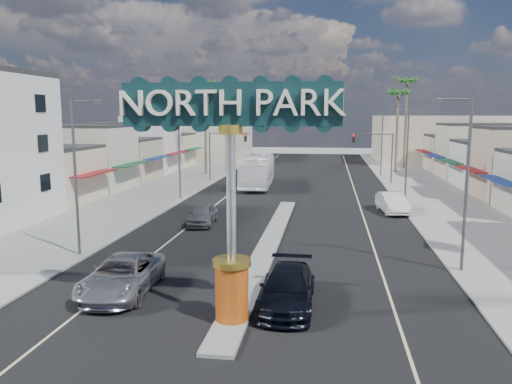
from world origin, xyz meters
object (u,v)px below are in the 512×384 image
(streetlight_r_mid, at_px, (405,149))
(palm_right_mid, at_px, (398,97))
(suv_right, at_px, (287,288))
(city_bus, at_px, (258,171))
(streetlight_l_mid, at_px, (181,147))
(streetlight_l_far, at_px, (227,137))
(traffic_signal_right, at_px, (376,148))
(palm_left_far, at_px, (205,90))
(traffic_signal_left, at_px, (224,147))
(streetlight_r_near, at_px, (464,176))
(car_parked_right, at_px, (392,203))
(streetlight_l_near, at_px, (78,170))
(car_parked_left, at_px, (202,214))
(suv_left, at_px, (122,275))
(gateway_sign, at_px, (231,174))
(palm_right_far, at_px, (407,86))
(streetlight_r_far, at_px, (381,138))

(streetlight_r_mid, distance_m, palm_right_mid, 26.71)
(suv_right, xyz_separation_m, city_bus, (-6.44, 36.03, 0.98))
(streetlight_l_mid, height_order, streetlight_l_far, same)
(traffic_signal_right, xyz_separation_m, palm_right_mid, (3.82, 12.01, 6.33))
(palm_left_far, bearing_deg, city_bus, -49.21)
(traffic_signal_left, xyz_separation_m, streetlight_r_near, (19.62, -33.99, 0.79))
(streetlight_r_near, xyz_separation_m, suv_right, (-8.43, -5.96, -4.26))
(traffic_signal_left, relative_size, car_parked_right, 1.17)
(streetlight_l_far, distance_m, city_bus, 13.75)
(streetlight_l_near, distance_m, streetlight_l_far, 42.00)
(car_parked_left, relative_size, car_parked_right, 0.89)
(city_bus, bearing_deg, suv_left, -94.65)
(traffic_signal_right, height_order, suv_left, traffic_signal_right)
(gateway_sign, relative_size, palm_right_far, 0.65)
(suv_right, relative_size, city_bus, 0.43)
(car_parked_left, bearing_deg, car_parked_right, 21.48)
(city_bus, bearing_deg, traffic_signal_right, 13.34)
(streetlight_l_mid, distance_m, car_parked_left, 12.54)
(traffic_signal_left, xyz_separation_m, palm_right_mid, (22.18, 12.01, 6.33))
(city_bus, bearing_deg, palm_left_far, 128.08)
(car_parked_left, bearing_deg, streetlight_l_near, -120.98)
(traffic_signal_left, height_order, car_parked_left, traffic_signal_left)
(palm_right_far, relative_size, car_parked_right, 2.76)
(suv_left, distance_m, car_parked_right, 26.01)
(streetlight_l_near, distance_m, city_bus, 30.84)
(traffic_signal_right, relative_size, streetlight_l_far, 0.67)
(streetlight_r_mid, distance_m, car_parked_right, 5.95)
(streetlight_r_mid, distance_m, palm_right_far, 33.14)
(gateway_sign, xyz_separation_m, car_parked_right, (9.00, 24.09, -5.09))
(streetlight_r_mid, relative_size, car_parked_left, 1.97)
(streetlight_l_mid, xyz_separation_m, palm_right_far, (25.43, 32.00, 7.32))
(streetlight_l_mid, bearing_deg, suv_right, -64.41)
(palm_left_far, distance_m, city_bus, 16.32)
(gateway_sign, relative_size, streetlight_r_far, 1.02)
(suv_left, distance_m, city_bus, 35.54)
(traffic_signal_left, xyz_separation_m, car_parked_left, (3.55, -24.76, -3.50))
(streetlight_r_near, relative_size, streetlight_r_mid, 1.00)
(streetlight_l_far, relative_size, streetlight_r_mid, 1.00)
(streetlight_r_mid, xyz_separation_m, suv_left, (-16.07, -25.43, -4.23))
(city_bus, bearing_deg, streetlight_l_far, 113.98)
(streetlight_r_near, relative_size, car_parked_left, 1.97)
(suv_left, bearing_deg, car_parked_left, 86.96)
(city_bus, bearing_deg, car_parked_left, -96.00)
(streetlight_l_mid, height_order, palm_right_mid, palm_right_mid)
(car_parked_right, bearing_deg, streetlight_l_mid, 160.60)
(traffic_signal_left, height_order, palm_left_far, palm_left_far)
(gateway_sign, xyz_separation_m, streetlight_l_near, (-10.43, 8.02, -0.86))
(gateway_sign, bearing_deg, streetlight_l_far, 101.78)
(traffic_signal_right, height_order, car_parked_left, traffic_signal_right)
(car_parked_right, height_order, city_bus, city_bus)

